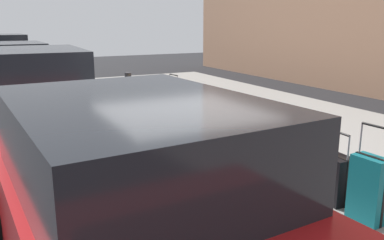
# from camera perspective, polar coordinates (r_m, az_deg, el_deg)

# --- Properties ---
(ground_plane) EXTENTS (40.00, 40.00, 0.00)m
(ground_plane) POSITION_cam_1_polar(r_m,az_deg,el_deg) (6.77, -1.19, -4.73)
(ground_plane) COLOR black
(sidewalk_curb) EXTENTS (18.00, 5.00, 0.14)m
(sidewalk_curb) POSITION_cam_1_polar(r_m,az_deg,el_deg) (8.13, 14.77, -1.52)
(sidewalk_curb) COLOR gray
(sidewalk_curb) RESTS_ON ground_plane
(suitcase_teal_0) EXTENTS (0.37, 0.22, 1.03)m
(suitcase_teal_0) POSITION_cam_1_polar(r_m,az_deg,el_deg) (4.51, 23.74, -8.98)
(suitcase_teal_0) COLOR #0F606B
(suitcase_teal_0) RESTS_ON sidewalk_curb
(suitcase_black_1) EXTENTS (0.43, 0.29, 0.84)m
(suitcase_black_1) POSITION_cam_1_polar(r_m,az_deg,el_deg) (4.89, 19.47, -7.79)
(suitcase_black_1) COLOR black
(suitcase_black_1) RESTS_ON sidewalk_curb
(suitcase_maroon_2) EXTENTS (0.39, 0.24, 1.03)m
(suitcase_maroon_2) POSITION_cam_1_polar(r_m,az_deg,el_deg) (5.15, 14.54, -5.29)
(suitcase_maroon_2) COLOR maroon
(suitcase_maroon_2) RESTS_ON sidewalk_curb
(suitcase_olive_3) EXTENTS (0.39, 0.21, 0.90)m
(suitcase_olive_3) POSITION_cam_1_polar(r_m,az_deg,el_deg) (5.56, 11.23, -4.54)
(suitcase_olive_3) COLOR #59601E
(suitcase_olive_3) RESTS_ON sidewalk_curb
(suitcase_navy_4) EXTENTS (0.43, 0.20, 0.88)m
(suitcase_navy_4) POSITION_cam_1_polar(r_m,az_deg,el_deg) (5.98, 8.27, -3.17)
(suitcase_navy_4) COLOR navy
(suitcase_navy_4) RESTS_ON sidewalk_curb
(suitcase_red_5) EXTENTS (0.46, 0.25, 0.91)m
(suitcase_red_5) POSITION_cam_1_polar(r_m,az_deg,el_deg) (6.44, 5.73, -1.55)
(suitcase_red_5) COLOR red
(suitcase_red_5) RESTS_ON sidewalk_curb
(suitcase_silver_6) EXTENTS (0.46, 0.28, 0.93)m
(suitcase_silver_6) POSITION_cam_1_polar(r_m,az_deg,el_deg) (6.85, 2.30, -0.22)
(suitcase_silver_6) COLOR #9EA0A8
(suitcase_silver_6) RESTS_ON sidewalk_curb
(suitcase_teal_7) EXTENTS (0.37, 0.24, 0.86)m
(suitcase_teal_7) POSITION_cam_1_polar(r_m,az_deg,el_deg) (7.32, 0.22, 0.16)
(suitcase_teal_7) COLOR #0F606B
(suitcase_teal_7) RESTS_ON sidewalk_curb
(suitcase_black_8) EXTENTS (0.40, 0.24, 0.78)m
(suitcase_black_8) POSITION_cam_1_polar(r_m,az_deg,el_deg) (7.79, -0.79, 1.53)
(suitcase_black_8) COLOR black
(suitcase_black_8) RESTS_ON sidewalk_curb
(suitcase_maroon_9) EXTENTS (0.39, 0.25, 0.99)m
(suitcase_maroon_9) POSITION_cam_1_polar(r_m,az_deg,el_deg) (8.23, -2.58, 2.08)
(suitcase_maroon_9) COLOR maroon
(suitcase_maroon_9) RESTS_ON sidewalk_curb
(suitcase_olive_10) EXTENTS (0.50, 0.20, 0.91)m
(suitcase_olive_10) POSITION_cam_1_polar(r_m,az_deg,el_deg) (8.76, -3.83, 2.64)
(suitcase_olive_10) COLOR #59601E
(suitcase_olive_10) RESTS_ON sidewalk_curb
(suitcase_navy_11) EXTENTS (0.37, 0.23, 0.76)m
(suitcase_navy_11) POSITION_cam_1_polar(r_m,az_deg,el_deg) (9.21, -6.03, 3.31)
(suitcase_navy_11) COLOR navy
(suitcase_navy_11) RESTS_ON sidewalk_curb
(fire_hydrant) EXTENTS (0.39, 0.21, 0.74)m
(fire_hydrant) POSITION_cam_1_polar(r_m,az_deg,el_deg) (9.84, -7.08, 4.14)
(fire_hydrant) COLOR #D89E0C
(fire_hydrant) RESTS_ON sidewalk_curb
(bollard_post) EXTENTS (0.17, 0.17, 0.78)m
(bollard_post) POSITION_cam_1_polar(r_m,az_deg,el_deg) (10.34, -9.01, 4.55)
(bollard_post) COLOR #333338
(bollard_post) RESTS_ON sidewalk_curb
(parked_car_red_0) EXTENTS (4.57, 2.22, 1.60)m
(parked_car_red_0) POSITION_cam_1_polar(r_m,az_deg,el_deg) (3.23, -7.74, -11.98)
(parked_car_red_0) COLOR #AD1619
(parked_car_red_0) RESTS_ON ground_plane
(parked_car_silver_1) EXTENTS (4.84, 2.08, 1.66)m
(parked_car_silver_1) POSITION_cam_1_polar(r_m,az_deg,el_deg) (8.23, -20.62, 3.27)
(parked_car_silver_1) COLOR #B2B5BA
(parked_car_silver_1) RESTS_ON ground_plane
(parked_car_charcoal_2) EXTENTS (4.69, 2.08, 1.54)m
(parked_car_charcoal_2) POSITION_cam_1_polar(r_m,az_deg,el_deg) (13.63, -23.65, 6.60)
(parked_car_charcoal_2) COLOR black
(parked_car_charcoal_2) RESTS_ON ground_plane
(parked_car_white_3) EXTENTS (4.52, 2.22, 1.64)m
(parked_car_white_3) POSITION_cam_1_polar(r_m,az_deg,el_deg) (19.41, -25.06, 8.37)
(parked_car_white_3) COLOR silver
(parked_car_white_3) RESTS_ON ground_plane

